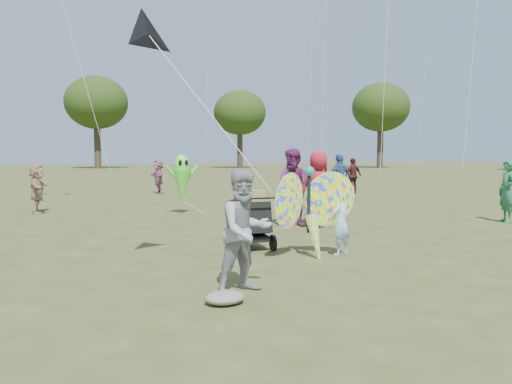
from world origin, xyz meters
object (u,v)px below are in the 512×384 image
Objects in this scene: adult_man at (245,231)px; crowd_j at (158,177)px; crowd_c at (340,179)px; crowd_d at (37,189)px; crowd_h at (353,176)px; crowd_a at (319,189)px; crowd_e at (294,188)px; jogging_stroller at (252,215)px; crowd_f at (507,191)px; butterfly_kite at (311,212)px; child_girl at (341,222)px; alien_kite at (182,181)px.

adult_man is 1.05× the size of crowd_j.
crowd_c reaches higher than crowd_d.
crowd_h is 8.56m from crowd_j.
crowd_a is 10.34m from crowd_h.
crowd_j is at bearing 141.88° from crowd_e.
adult_man is at bearing -109.43° from jogging_stroller.
crowd_a is at bearing 39.97° from adult_man.
crowd_c is 1.60× the size of jogging_stroller.
crowd_f is at bearing 90.43° from crowd_c.
crowd_e is (-0.52, 0.27, 0.02)m from crowd_a.
crowd_a reaches higher than jogging_stroller.
crowd_a is 3.67m from butterfly_kite.
adult_man reaches higher than child_girl.
adult_man is 16.08m from crowd_j.
crowd_j is (-6.33, 12.53, -0.05)m from crowd_f.
alien_kite is at bearing -30.71° from crowd_a.
crowd_f is 7.35m from jogging_stroller.
jogging_stroller is 1.32m from butterfly_kite.
crowd_e is 1.20× the size of crowd_h.
alien_kite is at bearing 94.09° from butterfly_kite.
jogging_stroller is (-1.17, 1.18, 0.04)m from child_girl.
crowd_d is 0.97× the size of crowd_j.
crowd_e is 3.92m from alien_kite.
child_girl is 0.65× the size of crowd_c.
adult_man is at bearing 11.69° from child_girl.
alien_kite reaches higher than crowd_j.
crowd_a reaches higher than butterfly_kite.
crowd_c is 6.01m from crowd_e.
crowd_e reaches higher than jogging_stroller.
crowd_j is (-7.95, 3.17, -0.04)m from crowd_h.
alien_kite reaches higher than crowd_h.
adult_man is 1.44× the size of jogging_stroller.
crowd_d is 12.96m from crowd_h.
butterfly_kite is at bearing -85.91° from alien_kite.
butterfly_kite is at bearing -22.27° from child_girl.
adult_man reaches higher than crowd_j.
jogging_stroller is at bearing 54.69° from adult_man.
crowd_c is at bearing 37.18° from crowd_j.
crowd_d is (-6.32, 5.60, -0.19)m from crowd_a.
crowd_a is at bearing -126.06° from crowd_d.
jogging_stroller is at bearing -65.83° from child_girl.
crowd_e is 1.08× the size of alien_kite.
crowd_h is at bearing 67.78° from crowd_j.
crowd_e reaches higher than crowd_h.
crowd_h is (1.62, 9.36, -0.01)m from crowd_f.
crowd_h is at bearing -73.32° from crowd_d.
crowd_a is 1.26× the size of crowd_d.
crowd_e reaches higher than crowd_c.
crowd_c is 1.11× the size of crowd_h.
crowd_j is 1.37× the size of jogging_stroller.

